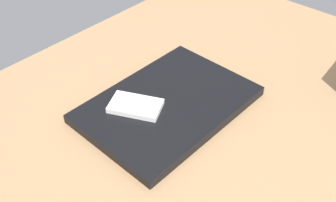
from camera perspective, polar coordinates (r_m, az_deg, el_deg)
The scene contains 3 objects.
desk_surface at distance 87.92cm, azimuth 1.70°, elevation -0.92°, with size 120.00×80.00×3.00cm, color #9E7751.
laptop_closed at distance 84.75cm, azimuth 0.00°, elevation -0.49°, with size 35.79×24.91×2.09cm, color black.
cell_phone_on_laptop at distance 82.16cm, azimuth -4.68°, elevation -0.68°, with size 10.27×12.28×1.31cm.
Camera 1 is at (-51.04, -42.01, 59.46)cm, focal length 42.49 mm.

